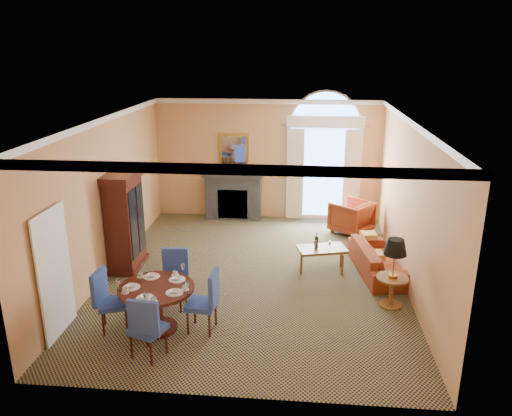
# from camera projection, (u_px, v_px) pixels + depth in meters

# --- Properties ---
(ground) EXTENTS (7.50, 7.50, 0.00)m
(ground) POSITION_uv_depth(u_px,v_px,m) (254.00, 275.00, 10.27)
(ground) COLOR #15123A
(ground) RESTS_ON ground
(room_envelope) EXTENTS (6.04, 7.52, 3.45)m
(room_envelope) POSITION_uv_depth(u_px,v_px,m) (256.00, 149.00, 10.13)
(room_envelope) COLOR tan
(room_envelope) RESTS_ON ground
(armoire) EXTENTS (0.59, 1.05, 2.06)m
(armoire) POSITION_uv_depth(u_px,v_px,m) (125.00, 223.00, 10.39)
(armoire) COLOR #34110B
(armoire) RESTS_ON ground
(dining_table) EXTENTS (1.24, 1.24, 0.98)m
(dining_table) POSITION_uv_depth(u_px,v_px,m) (157.00, 298.00, 8.15)
(dining_table) COLOR #34110B
(dining_table) RESTS_ON ground
(dining_chair_north) EXTENTS (0.50, 0.51, 1.06)m
(dining_chair_north) POSITION_uv_depth(u_px,v_px,m) (174.00, 274.00, 8.96)
(dining_chair_north) COLOR #27429B
(dining_chair_north) RESTS_ON ground
(dining_chair_south) EXTENTS (0.61, 0.61, 1.06)m
(dining_chair_south) POSITION_uv_depth(u_px,v_px,m) (146.00, 325.00, 7.32)
(dining_chair_south) COLOR #27429B
(dining_chair_south) RESTS_ON ground
(dining_chair_east) EXTENTS (0.52, 0.52, 1.06)m
(dining_chair_east) POSITION_uv_depth(u_px,v_px,m) (207.00, 297.00, 8.12)
(dining_chair_east) COLOR #27429B
(dining_chair_east) RESTS_ON ground
(dining_chair_west) EXTENTS (0.60, 0.60, 1.06)m
(dining_chair_west) POSITION_uv_depth(u_px,v_px,m) (107.00, 296.00, 8.16)
(dining_chair_west) COLOR #27429B
(dining_chair_west) RESTS_ON ground
(sofa) EXTENTS (1.09, 2.11, 0.59)m
(sofa) POSITION_uv_depth(u_px,v_px,m) (378.00, 260.00, 10.32)
(sofa) COLOR maroon
(sofa) RESTS_ON ground
(armchair) EXTENTS (1.25, 1.25, 0.82)m
(armchair) POSITION_uv_depth(u_px,v_px,m) (352.00, 217.00, 12.52)
(armchair) COLOR maroon
(armchair) RESTS_ON ground
(coffee_table) EXTENTS (1.10, 0.80, 0.86)m
(coffee_table) POSITION_uv_depth(u_px,v_px,m) (322.00, 250.00, 10.38)
(coffee_table) COLOR brown
(coffee_table) RESTS_ON ground
(side_table) EXTENTS (0.57, 0.57, 1.27)m
(side_table) POSITION_uv_depth(u_px,v_px,m) (394.00, 264.00, 8.83)
(side_table) COLOR brown
(side_table) RESTS_ON ground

